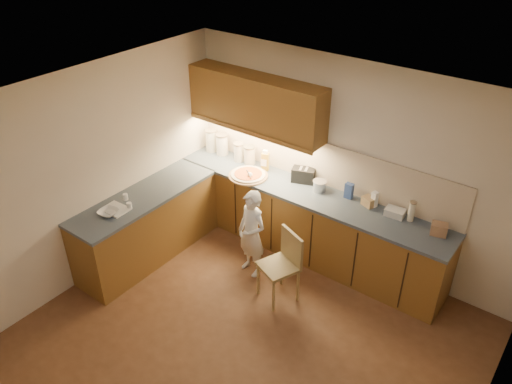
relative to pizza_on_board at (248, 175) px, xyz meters
The scene contains 24 objects.
room 2.09m from the pizza_on_board, 52.45° to the right, with size 4.54×4.50×2.62m.
l_counter 0.63m from the pizza_on_board, 48.38° to the right, with size 3.77×2.62×0.92m.
backsplash 0.96m from the pizza_on_board, 27.89° to the left, with size 3.75×0.02×0.58m, color beige.
upper_cabinets 0.95m from the pizza_on_board, 106.75° to the left, with size 1.95×0.36×0.73m.
pizza_on_board is the anchor object (origin of this frame).
child 0.89m from the pizza_on_board, 49.49° to the right, with size 0.42×0.28×1.16m, color white.
wooden_chair 1.39m from the pizza_on_board, 34.47° to the right, with size 0.51×0.51×0.88m.
mixing_bowl 1.85m from the pizza_on_board, 114.19° to the right, with size 0.23×0.23×0.06m, color white.
canister_a 0.93m from the pizza_on_board, 162.71° to the left, with size 0.16×0.16×0.33m.
canister_b 0.76m from the pizza_on_board, 157.29° to the left, with size 0.18×0.18×0.31m.
canister_c 0.48m from the pizza_on_board, 143.96° to the left, with size 0.14×0.14×0.27m.
canister_d 0.38m from the pizza_on_board, 124.70° to the left, with size 0.16×0.16×0.26m.
oil_jug 0.31m from the pizza_on_board, 75.71° to the left, with size 0.12×0.10×0.29m.
toaster 0.73m from the pizza_on_board, 27.26° to the left, with size 0.33×0.26×0.19m.
steel_pot 0.97m from the pizza_on_board, 15.80° to the left, with size 0.18×0.18×0.14m.
blue_box 1.34m from the pizza_on_board, 14.20° to the left, with size 0.10×0.07×0.20m, color #324D96.
card_box_a 1.61m from the pizza_on_board, 11.37° to the left, with size 0.16×0.11×0.11m, color tan.
white_bottle 1.67m from the pizza_on_board, 11.70° to the left, with size 0.07×0.07×0.20m, color white.
flat_pack 1.94m from the pizza_on_board, ahead, with size 0.22×0.16×0.09m, color silver.
tall_jar 2.13m from the pizza_on_board, ahead, with size 0.08×0.08×0.25m.
card_box_b 2.46m from the pizza_on_board, ahead, with size 0.17×0.13×0.13m, color #A27857.
dough_cloth 1.75m from the pizza_on_board, 116.03° to the right, with size 0.30×0.24×0.02m, color silver.
spice_jar_a 1.59m from the pizza_on_board, 122.33° to the right, with size 0.06×0.06×0.08m, color white.
spice_jar_b 1.60m from the pizza_on_board, 114.40° to the right, with size 0.06×0.06×0.08m, color white.
Camera 1 is at (2.32, -2.94, 4.20)m, focal length 35.00 mm.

